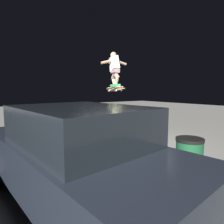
% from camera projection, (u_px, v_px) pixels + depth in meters
% --- Properties ---
extents(ground_plane, '(40.00, 40.00, 0.00)m').
position_uv_depth(ground_plane, '(123.00, 146.00, 6.34)').
color(ground_plane, gray).
extents(ledge_box_main, '(1.66, 1.16, 0.50)m').
position_uv_depth(ledge_box_main, '(124.00, 137.00, 6.44)').
color(ledge_box_main, black).
rests_on(ledge_box_main, ground).
extents(person_sitting_on_ledge, '(0.59, 0.78, 1.33)m').
position_uv_depth(person_sitting_on_ledge, '(109.00, 123.00, 6.31)').
color(person_sitting_on_ledge, '#2D3856').
rests_on(person_sitting_on_ledge, ground).
extents(skateboard, '(1.04, 0.42, 0.16)m').
position_uv_depth(skateboard, '(115.00, 89.00, 6.29)').
color(skateboard, '#AD8451').
extents(skater_airborne, '(0.64, 0.88, 1.12)m').
position_uv_depth(skater_airborne, '(114.00, 68.00, 6.26)').
color(skater_airborne, '#2D9E66').
extents(kicker_ramp, '(1.53, 1.44, 0.35)m').
position_uv_depth(kicker_ramp, '(88.00, 135.00, 7.58)').
color(kicker_ramp, black).
rests_on(kicker_ramp, ground).
extents(picnic_table_back, '(1.72, 1.37, 0.75)m').
position_uv_depth(picnic_table_back, '(98.00, 118.00, 9.18)').
color(picnic_table_back, black).
rests_on(picnic_table_back, ground).
extents(trash_bin, '(0.54, 0.54, 0.85)m').
position_uv_depth(trash_bin, '(189.00, 159.00, 3.90)').
color(trash_bin, '#19512D').
rests_on(trash_bin, ground).
extents(parked_car, '(4.36, 2.28, 1.56)m').
position_uv_depth(parked_car, '(75.00, 155.00, 3.05)').
color(parked_car, '#1E232D').
rests_on(parked_car, ground).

